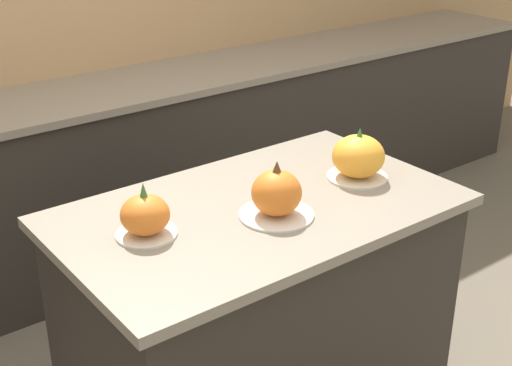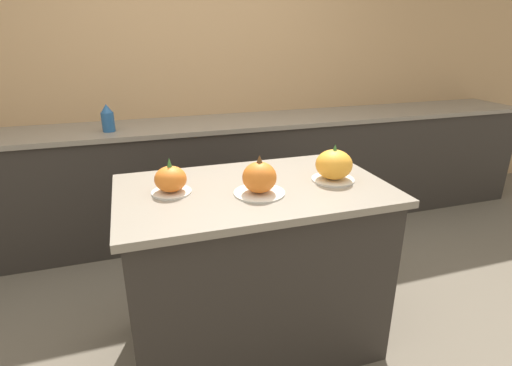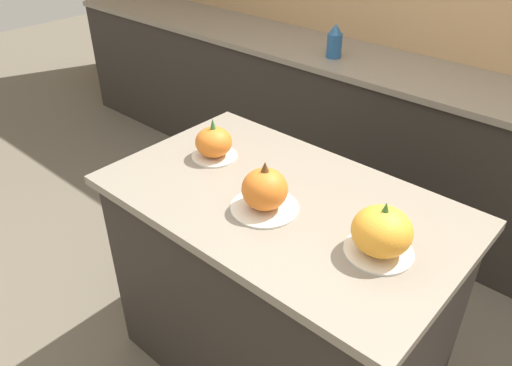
{
  "view_description": "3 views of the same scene",
  "coord_description": "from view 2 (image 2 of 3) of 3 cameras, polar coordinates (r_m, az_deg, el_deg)",
  "views": [
    {
      "loc": [
        -1.23,
        -1.61,
        1.9
      ],
      "look_at": [
        -0.03,
        -0.02,
        1.0
      ],
      "focal_mm": 50.0,
      "sensor_mm": 36.0,
      "label": 1
    },
    {
      "loc": [
        -0.53,
        -1.68,
        1.6
      ],
      "look_at": [
        -0.0,
        -0.05,
        0.94
      ],
      "focal_mm": 28.0,
      "sensor_mm": 36.0,
      "label": 2
    },
    {
      "loc": [
        0.89,
        -1.13,
        1.89
      ],
      "look_at": [
        -0.08,
        -0.05,
        0.96
      ],
      "focal_mm": 35.0,
      "sensor_mm": 36.0,
      "label": 3
    }
  ],
  "objects": [
    {
      "name": "pumpkin_cake_right",
      "position": [
        1.99,
        11.06,
        2.47
      ],
      "size": [
        0.21,
        0.21,
        0.18
      ],
      "color": "silver",
      "rests_on": "kitchen_island"
    },
    {
      "name": "bottle_tall",
      "position": [
        3.04,
        -20.43,
        8.64
      ],
      "size": [
        0.09,
        0.09,
        0.19
      ],
      "color": "#235184",
      "rests_on": "back_counter"
    },
    {
      "name": "ground_plane",
      "position": [
        2.38,
        -0.32,
        -21.34
      ],
      "size": [
        12.0,
        12.0,
        0.0
      ],
      "primitive_type": "plane",
      "color": "#665B4C"
    },
    {
      "name": "back_counter",
      "position": [
        3.32,
        -7.6,
        0.71
      ],
      "size": [
        6.0,
        0.6,
        0.93
      ],
      "color": "#2D2823",
      "rests_on": "ground_plane"
    },
    {
      "name": "kitchen_island",
      "position": [
        2.1,
        -0.34,
        -12.08
      ],
      "size": [
        1.28,
        0.77,
        0.91
      ],
      "color": "#2D2823",
      "rests_on": "ground_plane"
    },
    {
      "name": "pumpkin_cake_left",
      "position": [
        1.84,
        -12.09,
        0.41
      ],
      "size": [
        0.18,
        0.18,
        0.17
      ],
      "color": "silver",
      "rests_on": "kitchen_island"
    },
    {
      "name": "pumpkin_cake_center",
      "position": [
        1.79,
        0.49,
        0.58
      ],
      "size": [
        0.23,
        0.23,
        0.18
      ],
      "color": "silver",
      "rests_on": "kitchen_island"
    },
    {
      "name": "wall_back",
      "position": [
        3.46,
        -9.29,
        14.83
      ],
      "size": [
        8.0,
        0.06,
        2.5
      ],
      "color": "tan",
      "rests_on": "ground_plane"
    }
  ]
}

